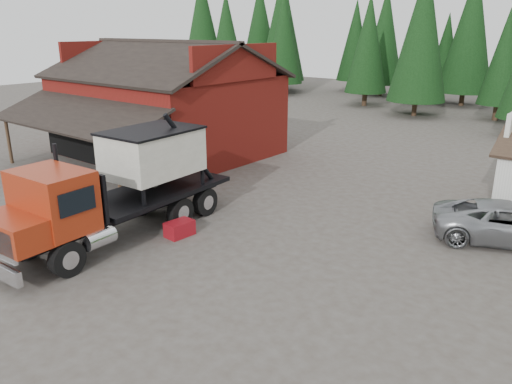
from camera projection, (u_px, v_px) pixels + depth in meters
The scene contains 8 objects.
ground at pixel (166, 244), 19.11m from camera, with size 120.00×120.00×0.00m, color #463E37.
red_barn at pixel (166, 112), 32.14m from camera, with size 12.80×13.63×7.18m.
conifer_backdrop at pixel (483, 110), 50.16m from camera, with size 76.00×16.00×16.00m, color black, non-canonical shape.
near_pine_a at pixel (226, 42), 50.90m from camera, with size 4.40×4.40×11.40m.
near_pine_d at pixel (422, 33), 44.30m from camera, with size 5.28×5.28×13.40m.
feed_truck at pixel (121, 183), 19.24m from camera, with size 3.50×10.38×4.62m.
silver_car at pixel (510, 223), 19.00m from camera, with size 2.58×5.60×1.56m, color #95989C.
equip_box at pixel (180, 229), 19.75m from camera, with size 0.70×1.10×0.60m, color maroon.
Camera 1 is at (13.67, -11.48, 7.90)m, focal length 35.00 mm.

